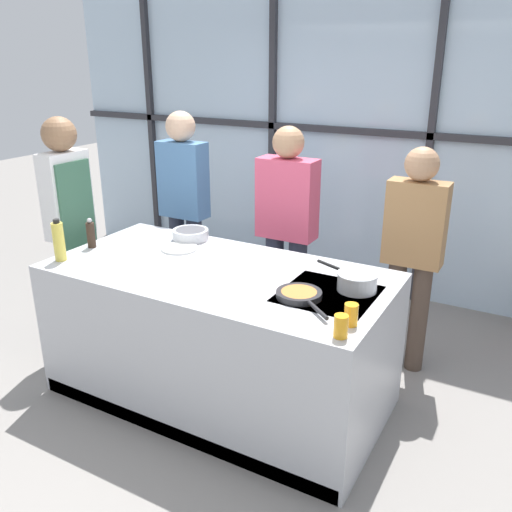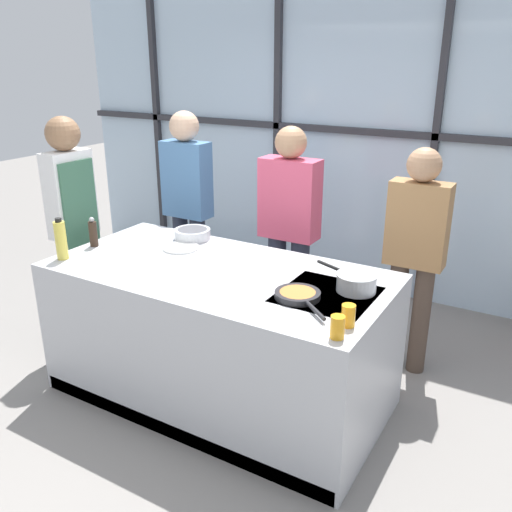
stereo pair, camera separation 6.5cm
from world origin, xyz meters
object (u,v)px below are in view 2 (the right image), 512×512
at_px(spectator_center_left, 289,223).
at_px(mixing_bowl, 192,234).
at_px(chef, 73,214).
at_px(spectator_far_left, 188,200).
at_px(frying_pan, 298,295).
at_px(juice_glass_far, 348,316).
at_px(spectator_center_right, 415,248).
at_px(juice_glass_near, 337,327).
at_px(oil_bottle, 61,240).
at_px(pepper_grinder, 93,233).
at_px(white_plate, 181,248).
at_px(saucepan, 356,282).

relative_size(spectator_center_left, mixing_bowl, 6.49).
distance_m(chef, spectator_far_left, 0.98).
distance_m(frying_pan, juice_glass_far, 0.40).
bearing_deg(spectator_center_right, mixing_bowl, 21.64).
height_order(spectator_center_left, mixing_bowl, spectator_center_left).
xyz_separation_m(spectator_center_right, juice_glass_far, (0.01, -1.29, 0.05)).
height_order(chef, juice_glass_near, chef).
relative_size(spectator_center_left, oil_bottle, 6.11).
height_order(pepper_grinder, juice_glass_far, pepper_grinder).
relative_size(mixing_bowl, juice_glass_far, 2.30).
bearing_deg(chef, white_plate, 95.34).
relative_size(spectator_center_right, pepper_grinder, 7.69).
height_order(spectator_center_left, juice_glass_near, spectator_center_left).
relative_size(juice_glass_near, juice_glass_far, 1.00).
distance_m(frying_pan, white_plate, 1.11).
height_order(chef, spectator_center_left, chef).
relative_size(frying_pan, mixing_bowl, 1.48).
height_order(spectator_far_left, pepper_grinder, spectator_far_left).
distance_m(spectator_center_right, juice_glass_far, 1.29).
bearing_deg(frying_pan, juice_glass_near, -40.73).
bearing_deg(pepper_grinder, frying_pan, -2.05).
xyz_separation_m(spectator_far_left, mixing_bowl, (0.49, -0.59, -0.06)).
distance_m(chef, white_plate, 0.96).
xyz_separation_m(white_plate, juice_glass_far, (1.43, -0.49, 0.05)).
distance_m(spectator_center_left, white_plate, 0.91).
relative_size(spectator_far_left, saucepan, 4.27).
bearing_deg(juice_glass_near, spectator_far_left, 144.00).
bearing_deg(chef, pepper_grinder, 65.74).
height_order(frying_pan, pepper_grinder, pepper_grinder).
relative_size(pepper_grinder, juice_glass_far, 1.86).
relative_size(white_plate, juice_glass_near, 2.20).
relative_size(saucepan, juice_glass_near, 3.62).
distance_m(saucepan, juice_glass_near, 0.58).
bearing_deg(juice_glass_near, spectator_center_left, 124.65).
xyz_separation_m(mixing_bowl, pepper_grinder, (-0.50, -0.48, 0.06)).
bearing_deg(white_plate, mixing_bowl, 105.22).
relative_size(saucepan, pepper_grinder, 1.95).
relative_size(spectator_far_left, white_plate, 7.02).
xyz_separation_m(chef, pepper_grinder, (0.39, -0.17, -0.04)).
height_order(chef, frying_pan, chef).
bearing_deg(spectator_far_left, oil_bottle, 89.62).
relative_size(spectator_far_left, juice_glass_near, 15.48).
height_order(spectator_center_left, white_plate, spectator_center_left).
height_order(frying_pan, oil_bottle, oil_bottle).
height_order(spectator_far_left, spectator_center_right, spectator_far_left).
relative_size(spectator_center_right, oil_bottle, 5.84).
xyz_separation_m(frying_pan, white_plate, (-1.07, 0.32, -0.01)).
height_order(saucepan, juice_glass_near, juice_glass_near).
bearing_deg(spectator_center_left, pepper_grinder, 46.80).
bearing_deg(spectator_center_left, frying_pan, 119.33).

